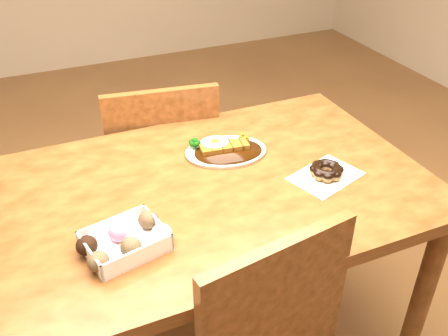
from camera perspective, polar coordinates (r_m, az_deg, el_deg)
name	(u,v)px	position (r m, az deg, el deg)	size (l,w,h in m)	color
table	(216,211)	(1.47, -0.87, -4.90)	(1.20, 0.80, 0.75)	#4A260E
chair_far	(162,169)	(1.99, -7.12, -0.10)	(0.48, 0.48, 0.87)	#4A260E
katsu_curry_plate	(224,150)	(1.55, 0.05, 2.11)	(0.28, 0.22, 0.05)	white
donut_box	(125,240)	(1.21, -11.26, -8.12)	(0.22, 0.18, 0.05)	white
pon_de_ring	(326,171)	(1.46, 11.62, -0.32)	(0.23, 0.19, 0.04)	silver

